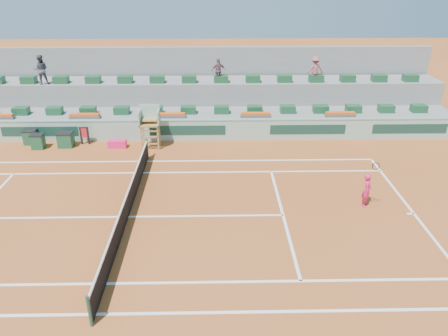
{
  "coord_description": "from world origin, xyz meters",
  "views": [
    {
      "loc": [
        3.64,
        -15.43,
        9.57
      ],
      "look_at": [
        4.0,
        2.5,
        1.0
      ],
      "focal_mm": 35.0,
      "sensor_mm": 36.0,
      "label": 1
    }
  ],
  "objects": [
    {
      "name": "spectator_left",
      "position": [
        -7.05,
        11.51,
        3.49
      ],
      "size": [
        0.99,
        0.85,
        1.79
      ],
      "primitive_type": "imported",
      "rotation": [
        0.0,
        0.0,
        3.36
      ],
      "color": "#464752",
      "rests_on": "seating_tier_upper"
    },
    {
      "name": "court_lines",
      "position": [
        0.0,
        0.0,
        0.01
      ],
      "size": [
        23.89,
        11.09,
        0.01
      ],
      "color": "white",
      "rests_on": "ground"
    },
    {
      "name": "tennis_player",
      "position": [
        10.03,
        0.72,
        0.77
      ],
      "size": [
        0.53,
        0.88,
        2.28
      ],
      "color": "#FB206D",
      "rests_on": "ground"
    },
    {
      "name": "player_bag",
      "position": [
        -1.91,
        7.4,
        0.22
      ],
      "size": [
        1.01,
        0.45,
        0.45
      ],
      "primitive_type": "cube",
      "color": "#FB206D",
      "rests_on": "ground"
    },
    {
      "name": "tennis_net",
      "position": [
        0.0,
        0.0,
        0.53
      ],
      "size": [
        0.1,
        11.97,
        1.1
      ],
      "color": "black",
      "rests_on": "ground"
    },
    {
      "name": "umpire_chair",
      "position": [
        0.0,
        7.5,
        1.54
      ],
      "size": [
        1.1,
        0.9,
        2.4
      ],
      "color": "olive",
      "rests_on": "ground"
    },
    {
      "name": "seat_row_upper",
      "position": [
        0.0,
        11.7,
        2.82
      ],
      "size": [
        32.9,
        0.6,
        0.44
      ],
      "color": "#184A29",
      "rests_on": "seating_tier_upper"
    },
    {
      "name": "towel_rack",
      "position": [
        -3.85,
        7.95,
        0.6
      ],
      "size": [
        0.55,
        0.09,
        1.03
      ],
      "color": "black",
      "rests_on": "ground"
    },
    {
      "name": "spectator_right",
      "position": [
        9.85,
        11.58,
        3.41
      ],
      "size": [
        1.13,
        0.76,
        1.62
      ],
      "primitive_type": "imported",
      "rotation": [
        0.0,
        0.0,
        3.3
      ],
      "color": "#9C4E58",
      "rests_on": "seating_tier_upper"
    },
    {
      "name": "flower_planters",
      "position": [
        -1.5,
        9.0,
        1.33
      ],
      "size": [
        26.8,
        0.36,
        0.28
      ],
      "color": "#515151",
      "rests_on": "seating_tier_lower"
    },
    {
      "name": "ground",
      "position": [
        0.0,
        0.0,
        0.0
      ],
      "size": [
        90.0,
        90.0,
        0.0
      ],
      "primitive_type": "plane",
      "color": "#9B4A1E",
      "rests_on": "ground"
    },
    {
      "name": "spectator_mid",
      "position": [
        3.84,
        11.59,
        3.36
      ],
      "size": [
        0.97,
        0.65,
        1.53
      ],
      "primitive_type": "imported",
      "rotation": [
        0.0,
        0.0,
        3.48
      ],
      "color": "#79515F",
      "rests_on": "seating_tier_upper"
    },
    {
      "name": "stadium_back_wall",
      "position": [
        0.0,
        13.9,
        2.2
      ],
      "size": [
        36.0,
        0.4,
        4.4
      ],
      "primitive_type": "cube",
      "color": "gray",
      "rests_on": "ground"
    },
    {
      "name": "seating_tier_lower",
      "position": [
        0.0,
        10.7,
        0.6
      ],
      "size": [
        36.0,
        4.0,
        1.2
      ],
      "primitive_type": "cube",
      "color": "gray",
      "rests_on": "ground"
    },
    {
      "name": "drink_cooler_a",
      "position": [
        -4.83,
        7.61,
        0.42
      ],
      "size": [
        0.84,
        0.73,
        0.84
      ],
      "color": "#18482C",
      "rests_on": "ground"
    },
    {
      "name": "advertising_hoarding",
      "position": [
        0.02,
        8.5,
        0.63
      ],
      "size": [
        36.0,
        0.34,
        1.26
      ],
      "color": "#8EB3A0",
      "rests_on": "ground"
    },
    {
      "name": "drink_cooler_c",
      "position": [
        -6.97,
        8.06,
        0.42
      ],
      "size": [
        0.73,
        0.63,
        0.84
      ],
      "color": "#18482C",
      "rests_on": "ground"
    },
    {
      "name": "seat_row_lower",
      "position": [
        0.0,
        9.8,
        1.42
      ],
      "size": [
        32.9,
        0.6,
        0.44
      ],
      "color": "#184A29",
      "rests_on": "seating_tier_lower"
    },
    {
      "name": "drink_cooler_b",
      "position": [
        -6.3,
        7.37,
        0.42
      ],
      "size": [
        0.69,
        0.6,
        0.84
      ],
      "color": "#18482C",
      "rests_on": "ground"
    },
    {
      "name": "seating_tier_upper",
      "position": [
        0.0,
        12.3,
        1.3
      ],
      "size": [
        36.0,
        2.4,
        2.6
      ],
      "primitive_type": "cube",
      "color": "gray",
      "rests_on": "ground"
    }
  ]
}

